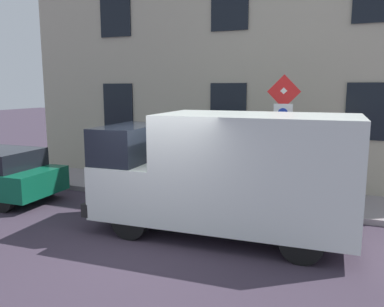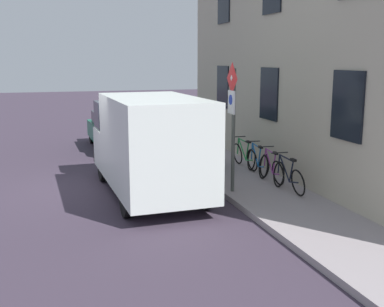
{
  "view_description": "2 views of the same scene",
  "coord_description": "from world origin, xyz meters",
  "px_view_note": "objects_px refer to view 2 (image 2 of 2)",
  "views": [
    {
      "loc": [
        -6.51,
        -3.35,
        3.01
      ],
      "look_at": [
        1.82,
        -0.01,
        1.49
      ],
      "focal_mm": 36.69,
      "sensor_mm": 36.0,
      "label": 1
    },
    {
      "loc": [
        -1.44,
        -12.66,
        3.37
      ],
      "look_at": [
        2.04,
        -1.23,
        1.01
      ],
      "focal_mm": 44.89,
      "sensor_mm": 36.0,
      "label": 2
    }
  ],
  "objects_px": {
    "parked_hatchback": "(116,129)",
    "bicycle_purple": "(271,168)",
    "delivery_van": "(148,143)",
    "bicycle_blue": "(257,161)",
    "bicycle_green": "(245,155)",
    "litter_bin": "(209,157)",
    "pedestrian": "(216,137)",
    "bicycle_black": "(288,176)",
    "sign_post_stacked": "(232,109)"
  },
  "relations": [
    {
      "from": "parked_hatchback",
      "to": "litter_bin",
      "type": "relative_size",
      "value": 4.49
    },
    {
      "from": "sign_post_stacked",
      "to": "bicycle_blue",
      "type": "relative_size",
      "value": 1.78
    },
    {
      "from": "delivery_van",
      "to": "parked_hatchback",
      "type": "height_order",
      "value": "delivery_van"
    },
    {
      "from": "delivery_van",
      "to": "bicycle_black",
      "type": "relative_size",
      "value": 3.16
    },
    {
      "from": "bicycle_green",
      "to": "litter_bin",
      "type": "bearing_deg",
      "value": 101.07
    },
    {
      "from": "bicycle_purple",
      "to": "pedestrian",
      "type": "bearing_deg",
      "value": 25.92
    },
    {
      "from": "bicycle_green",
      "to": "delivery_van",
      "type": "bearing_deg",
      "value": 114.04
    },
    {
      "from": "litter_bin",
      "to": "pedestrian",
      "type": "bearing_deg",
      "value": 54.65
    },
    {
      "from": "sign_post_stacked",
      "to": "pedestrian",
      "type": "xyz_separation_m",
      "value": [
        0.57,
        2.69,
        -1.12
      ]
    },
    {
      "from": "pedestrian",
      "to": "litter_bin",
      "type": "distance_m",
      "value": 0.88
    },
    {
      "from": "bicycle_purple",
      "to": "litter_bin",
      "type": "height_order",
      "value": "litter_bin"
    },
    {
      "from": "parked_hatchback",
      "to": "bicycle_blue",
      "type": "relative_size",
      "value": 2.36
    },
    {
      "from": "parked_hatchback",
      "to": "bicycle_black",
      "type": "distance_m",
      "value": 8.48
    },
    {
      "from": "pedestrian",
      "to": "bicycle_blue",
      "type": "bearing_deg",
      "value": 126.57
    },
    {
      "from": "sign_post_stacked",
      "to": "bicycle_black",
      "type": "distance_m",
      "value": 2.2
    },
    {
      "from": "delivery_van",
      "to": "bicycle_green",
      "type": "height_order",
      "value": "delivery_van"
    },
    {
      "from": "parked_hatchback",
      "to": "pedestrian",
      "type": "height_order",
      "value": "pedestrian"
    },
    {
      "from": "parked_hatchback",
      "to": "bicycle_green",
      "type": "relative_size",
      "value": 2.36
    },
    {
      "from": "delivery_van",
      "to": "bicycle_blue",
      "type": "height_order",
      "value": "delivery_van"
    },
    {
      "from": "parked_hatchback",
      "to": "pedestrian",
      "type": "relative_size",
      "value": 2.35
    },
    {
      "from": "sign_post_stacked",
      "to": "bicycle_purple",
      "type": "height_order",
      "value": "sign_post_stacked"
    },
    {
      "from": "parked_hatchback",
      "to": "bicycle_purple",
      "type": "bearing_deg",
      "value": -157.3
    },
    {
      "from": "bicycle_blue",
      "to": "bicycle_green",
      "type": "height_order",
      "value": "same"
    },
    {
      "from": "bicycle_blue",
      "to": "litter_bin",
      "type": "height_order",
      "value": "litter_bin"
    },
    {
      "from": "bicycle_black",
      "to": "pedestrian",
      "type": "bearing_deg",
      "value": 15.29
    },
    {
      "from": "parked_hatchback",
      "to": "sign_post_stacked",
      "type": "bearing_deg",
      "value": -168.29
    },
    {
      "from": "delivery_van",
      "to": "parked_hatchback",
      "type": "xyz_separation_m",
      "value": [
        0.15,
        6.75,
        -0.6
      ]
    },
    {
      "from": "parked_hatchback",
      "to": "bicycle_purple",
      "type": "height_order",
      "value": "parked_hatchback"
    },
    {
      "from": "bicycle_black",
      "to": "bicycle_green",
      "type": "xyz_separation_m",
      "value": [
        -0.0,
        2.71,
        0.0
      ]
    },
    {
      "from": "bicycle_green",
      "to": "parked_hatchback",
      "type": "bearing_deg",
      "value": 29.49
    },
    {
      "from": "bicycle_black",
      "to": "litter_bin",
      "type": "relative_size",
      "value": 1.9
    },
    {
      "from": "litter_bin",
      "to": "delivery_van",
      "type": "bearing_deg",
      "value": -147.55
    },
    {
      "from": "delivery_van",
      "to": "bicycle_purple",
      "type": "relative_size",
      "value": 3.15
    },
    {
      "from": "delivery_van",
      "to": "bicycle_black",
      "type": "xyz_separation_m",
      "value": [
        3.28,
        -1.13,
        -0.82
      ]
    },
    {
      "from": "parked_hatchback",
      "to": "pedestrian",
      "type": "xyz_separation_m",
      "value": [
        2.33,
        -4.84,
        0.34
      ]
    },
    {
      "from": "delivery_van",
      "to": "bicycle_green",
      "type": "bearing_deg",
      "value": -66.35
    },
    {
      "from": "pedestrian",
      "to": "litter_bin",
      "type": "bearing_deg",
      "value": 58.1
    },
    {
      "from": "bicycle_blue",
      "to": "litter_bin",
      "type": "distance_m",
      "value": 1.38
    },
    {
      "from": "bicycle_purple",
      "to": "bicycle_blue",
      "type": "height_order",
      "value": "same"
    },
    {
      "from": "bicycle_black",
      "to": "bicycle_green",
      "type": "relative_size",
      "value": 1.0
    },
    {
      "from": "pedestrian",
      "to": "sign_post_stacked",
      "type": "bearing_deg",
      "value": 81.55
    },
    {
      "from": "parked_hatchback",
      "to": "litter_bin",
      "type": "height_order",
      "value": "parked_hatchback"
    },
    {
      "from": "sign_post_stacked",
      "to": "bicycle_green",
      "type": "relative_size",
      "value": 1.78
    },
    {
      "from": "bicycle_green",
      "to": "bicycle_black",
      "type": "bearing_deg",
      "value": 178.31
    },
    {
      "from": "sign_post_stacked",
      "to": "bicycle_purple",
      "type": "xyz_separation_m",
      "value": [
        1.37,
        0.55,
        -1.68
      ]
    },
    {
      "from": "sign_post_stacked",
      "to": "pedestrian",
      "type": "bearing_deg",
      "value": 78.1
    },
    {
      "from": "sign_post_stacked",
      "to": "bicycle_blue",
      "type": "xyz_separation_m",
      "value": [
        1.37,
        1.46,
        -1.68
      ]
    },
    {
      "from": "delivery_van",
      "to": "pedestrian",
      "type": "xyz_separation_m",
      "value": [
        2.47,
        1.91,
        -0.26
      ]
    },
    {
      "from": "bicycle_purple",
      "to": "pedestrian",
      "type": "xyz_separation_m",
      "value": [
        -0.8,
        2.13,
        0.56
      ]
    },
    {
      "from": "bicycle_black",
      "to": "bicycle_purple",
      "type": "xyz_separation_m",
      "value": [
        0.0,
        0.9,
        0.0
      ]
    }
  ]
}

